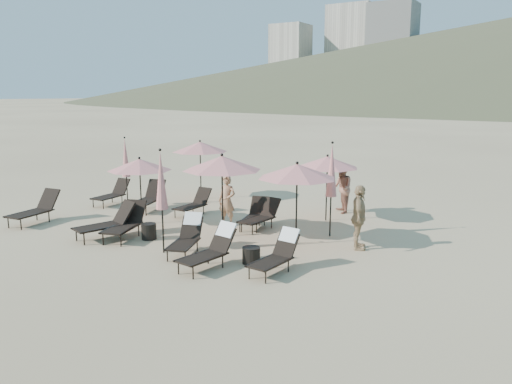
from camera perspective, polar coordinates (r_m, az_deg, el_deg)
The scene contains 26 objects.
ground at distance 13.22m, azimuth -8.90°, elevation -7.09°, with size 800.00×800.00×0.00m, color #D6BA8C.
hotel_skyline at distance 299.27m, azimuth 12.25°, elevation 14.74°, with size 109.00×82.00×55.00m.
lounger_0 at distance 17.57m, azimuth -23.90°, elevation -1.76°, with size 0.88×1.83×1.01m.
lounger_1 at distance 14.89m, azimuth -14.69°, elevation -3.39°, with size 1.15×1.83×0.99m.
lounger_2 at distance 15.07m, azimuth -16.67°, elevation -3.31°, with size 1.13×1.85×1.00m.
lounger_3 at distance 13.22m, azimuth -7.92°, elevation -4.97°, with size 1.04×1.63×0.96m.
lounger_4 at distance 12.05m, azimuth -5.18°, elevation -6.41°, with size 0.80×1.68×1.00m.
lounger_5 at distance 11.74m, azimuth 2.43°, elevation -7.01°, with size 0.68×1.56×0.94m.
lounger_6 at distance 19.56m, azimuth -16.11°, elevation -0.15°, with size 0.71×1.62×0.91m.
lounger_7 at distance 18.29m, azimuth -12.13°, elevation -0.58°, with size 1.15×1.86×1.00m.
lounger_8 at distance 17.30m, azimuth -7.12°, elevation -1.29°, with size 0.60×1.52×0.87m.
lounger_9 at distance 15.63m, azimuth -0.08°, elevation -2.56°, with size 0.96×1.60×0.86m.
lounger_10 at distance 15.42m, azimuth 0.55°, elevation -2.71°, with size 0.75×1.59×0.88m.
umbrella_open_0 at distance 16.14m, azimuth -13.17°, elevation 3.05°, with size 2.01×2.01×2.17m.
umbrella_open_1 at distance 14.27m, azimuth -3.91°, elevation 3.30°, with size 2.28×2.28×2.45m.
umbrella_open_2 at distance 13.49m, azimuth 4.71°, elevation 2.37°, with size 2.16×2.16×2.33m.
umbrella_open_3 at distance 19.74m, azimuth -6.41°, elevation 5.15°, with size 2.17×2.17×2.34m.
umbrella_open_4 at distance 16.31m, azimuth 8.16°, elevation 3.40°, with size 2.04×2.04×2.19m.
umbrella_closed_0 at distance 12.99m, azimuth -10.79°, elevation 1.25°, with size 0.32×0.32×2.76m.
umbrella_closed_1 at distance 14.46m, azimuth 8.64°, elevation 2.41°, with size 0.33×0.33×2.79m.
umbrella_closed_2 at distance 18.91m, azimuth -14.69°, elevation 3.77°, with size 0.30×0.30×2.58m.
side_table_0 at distance 14.67m, azimuth -12.15°, elevation -4.42°, with size 0.43×0.43×0.46m, color black.
side_table_1 at distance 12.37m, azimuth -0.55°, elevation -7.24°, with size 0.45×0.45×0.41m, color black.
beachgoer_a at distance 15.72m, azimuth -3.34°, elevation -1.00°, with size 0.58×0.38×1.60m, color #A77C5B.
beachgoer_b at distance 17.66m, azimuth 9.76°, elevation 0.41°, with size 0.84×0.66×1.74m, color #A76C56.
beachgoer_c at distance 13.57m, azimuth 11.67°, elevation -2.87°, with size 1.02×0.43×1.75m, color tan.
Camera 1 is at (8.26, -9.47, 4.10)m, focal length 35.00 mm.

